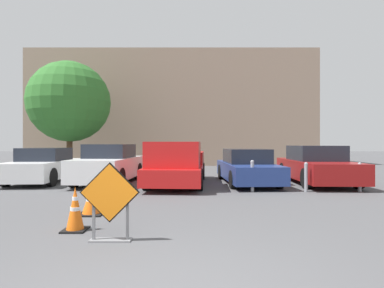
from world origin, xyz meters
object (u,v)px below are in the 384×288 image
road_closed_sign (109,200)px  parked_car_nearest (44,166)px  parked_car_second (109,165)px  bollard_nearest (252,175)px  bollard_second (306,176)px  traffic_cone_second (91,201)px  traffic_cone_nearest (75,209)px  pickup_truck (176,166)px  parked_car_fourth (315,166)px  bollard_third (359,176)px  parked_car_third (246,167)px

road_closed_sign → parked_car_nearest: (-4.62, 7.27, -0.01)m
road_closed_sign → parked_car_second: 7.26m
bollard_nearest → bollard_second: size_ratio=1.07×
road_closed_sign → bollard_nearest: size_ratio=1.22×
traffic_cone_second → bollard_second: bearing=27.6°
parked_car_nearest → bollard_nearest: bearing=159.8°
traffic_cone_nearest → pickup_truck: size_ratio=0.15×
traffic_cone_second → parked_car_second: size_ratio=0.15×
bollard_second → parked_car_fourth: bearing=60.5°
road_closed_sign → bollard_nearest: (3.21, 4.84, -0.12)m
parked_car_nearest → bollard_second: size_ratio=4.40×
parked_car_nearest → bollard_second: bearing=162.8°
parked_car_second → parked_car_fourth: size_ratio=0.93×
traffic_cone_second → bollard_third: bollard_third is taller
traffic_cone_nearest → parked_car_second: bearing=100.2°
pickup_truck → bollard_third: (5.91, -1.52, -0.22)m
bollard_third → bollard_nearest: bearing=180.0°
pickup_truck → traffic_cone_nearest: bearing=78.7°
parked_car_nearest → parked_car_second: bearing=171.3°
parked_car_second → bollard_second: (6.86, -2.16, -0.21)m
road_closed_sign → traffic_cone_nearest: bearing=142.7°
pickup_truck → parked_car_third: (2.70, 0.60, -0.10)m
parked_car_third → traffic_cone_nearest: bearing=53.8°
parked_car_second → bollard_second: parked_car_second is taller
parked_car_fourth → parked_car_nearest: bearing=-0.0°
parked_car_second → parked_car_third: parked_car_second is taller
road_closed_sign → parked_car_nearest: 8.61m
bollard_nearest → parked_car_nearest: bearing=162.7°
traffic_cone_second → parked_car_second: 5.32m
pickup_truck → parked_car_fourth: bearing=-170.7°
traffic_cone_nearest → bollard_second: bearing=36.7°
bollard_second → bollard_third: bearing=0.0°
traffic_cone_second → bollard_nearest: size_ratio=0.61×
pickup_truck → bollard_second: size_ratio=5.48×
bollard_nearest → parked_car_third: bearing=84.3°
traffic_cone_nearest → road_closed_sign: bearing=-37.3°
traffic_cone_nearest → pickup_truck: 5.97m
bollard_third → pickup_truck: bearing=165.6°
traffic_cone_second → parked_car_fourth: size_ratio=0.13×
parked_car_second → bollard_second: 7.19m
parked_car_third → bollard_second: 2.60m
parked_car_second → bollard_nearest: size_ratio=4.21×
parked_car_fourth → bollard_second: parked_car_fourth is taller
pickup_truck → bollard_second: (4.20, -1.52, -0.22)m
parked_car_third → bollard_nearest: (-0.21, -2.13, -0.08)m
pickup_truck → bollard_third: 6.11m
traffic_cone_nearest → bollard_third: size_ratio=0.82×
pickup_truck → bollard_third: bearing=168.9°
traffic_cone_second → traffic_cone_nearest: bearing=-84.2°
pickup_truck → parked_car_fourth: 5.41m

